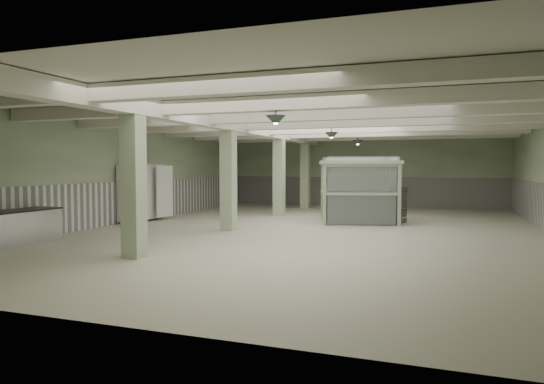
% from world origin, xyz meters
% --- Properties ---
extents(floor, '(20.00, 20.00, 0.00)m').
position_xyz_m(floor, '(0.00, 0.00, 0.00)').
color(floor, beige).
rests_on(floor, ground).
extents(ceiling, '(14.00, 20.00, 0.02)m').
position_xyz_m(ceiling, '(0.00, 0.00, 3.60)').
color(ceiling, beige).
rests_on(ceiling, wall_back).
extents(wall_back, '(14.00, 0.02, 3.60)m').
position_xyz_m(wall_back, '(0.00, 10.00, 1.80)').
color(wall_back, '#B0C29B').
rests_on(wall_back, floor).
extents(wall_front, '(14.00, 0.02, 3.60)m').
position_xyz_m(wall_front, '(0.00, -10.00, 1.80)').
color(wall_front, '#B0C29B').
rests_on(wall_front, floor).
extents(wall_left, '(0.02, 20.00, 3.60)m').
position_xyz_m(wall_left, '(-7.00, 0.00, 1.80)').
color(wall_left, '#B0C29B').
rests_on(wall_left, floor).
extents(wainscot_left, '(0.05, 19.90, 1.50)m').
position_xyz_m(wainscot_left, '(-6.97, 0.00, 0.75)').
color(wainscot_left, white).
rests_on(wainscot_left, floor).
extents(wainscot_back, '(13.90, 0.05, 1.50)m').
position_xyz_m(wainscot_back, '(0.00, 9.97, 0.75)').
color(wainscot_back, white).
rests_on(wainscot_back, floor).
extents(girder, '(0.45, 19.90, 0.40)m').
position_xyz_m(girder, '(-2.50, 0.00, 3.38)').
color(girder, silver).
rests_on(girder, ceiling).
extents(beam_a, '(13.90, 0.35, 0.32)m').
position_xyz_m(beam_a, '(0.00, -7.50, 3.42)').
color(beam_a, silver).
rests_on(beam_a, ceiling).
extents(beam_b, '(13.90, 0.35, 0.32)m').
position_xyz_m(beam_b, '(0.00, -5.00, 3.42)').
color(beam_b, silver).
rests_on(beam_b, ceiling).
extents(beam_c, '(13.90, 0.35, 0.32)m').
position_xyz_m(beam_c, '(0.00, -2.50, 3.42)').
color(beam_c, silver).
rests_on(beam_c, ceiling).
extents(beam_d, '(13.90, 0.35, 0.32)m').
position_xyz_m(beam_d, '(0.00, 0.00, 3.42)').
color(beam_d, silver).
rests_on(beam_d, ceiling).
extents(beam_e, '(13.90, 0.35, 0.32)m').
position_xyz_m(beam_e, '(0.00, 2.50, 3.42)').
color(beam_e, silver).
rests_on(beam_e, ceiling).
extents(beam_f, '(13.90, 0.35, 0.32)m').
position_xyz_m(beam_f, '(0.00, 5.00, 3.42)').
color(beam_f, silver).
rests_on(beam_f, ceiling).
extents(beam_g, '(13.90, 0.35, 0.32)m').
position_xyz_m(beam_g, '(0.00, 7.50, 3.42)').
color(beam_g, silver).
rests_on(beam_g, ceiling).
extents(column_a, '(0.42, 0.42, 3.60)m').
position_xyz_m(column_a, '(-2.50, -6.00, 1.80)').
color(column_a, '#ACC19B').
rests_on(column_a, floor).
extents(column_b, '(0.42, 0.42, 3.60)m').
position_xyz_m(column_b, '(-2.50, -1.00, 1.80)').
color(column_b, '#ACC19B').
rests_on(column_b, floor).
extents(column_c, '(0.42, 0.42, 3.60)m').
position_xyz_m(column_c, '(-2.50, 4.00, 1.80)').
color(column_c, '#ACC19B').
rests_on(column_c, floor).
extents(column_d, '(0.42, 0.42, 3.60)m').
position_xyz_m(column_d, '(-2.50, 8.00, 1.80)').
color(column_d, '#ACC19B').
rests_on(column_d, floor).
extents(pendant_front, '(0.44, 0.44, 0.22)m').
position_xyz_m(pendant_front, '(0.50, -5.00, 3.05)').
color(pendant_front, '#324333').
rests_on(pendant_front, ceiling).
extents(pendant_mid, '(0.44, 0.44, 0.22)m').
position_xyz_m(pendant_mid, '(0.50, 0.50, 3.05)').
color(pendant_mid, '#324333').
rests_on(pendant_mid, ceiling).
extents(pendant_back, '(0.44, 0.44, 0.22)m').
position_xyz_m(pendant_back, '(0.50, 5.50, 3.05)').
color(pendant_back, '#324333').
rests_on(pendant_back, ceiling).
extents(walkin_cooler, '(0.83, 2.24, 2.06)m').
position_xyz_m(walkin_cooler, '(-6.62, 0.28, 1.03)').
color(walkin_cooler, white).
rests_on(walkin_cooler, floor).
extents(guard_booth, '(3.35, 3.05, 2.39)m').
position_xyz_m(guard_booth, '(1.02, 2.73, 1.58)').
color(guard_booth, '#A8C19B').
rests_on(guard_booth, floor).
extents(filing_cabinet, '(0.58, 0.71, 1.32)m').
position_xyz_m(filing_cabinet, '(2.43, 2.97, 0.66)').
color(filing_cabinet, '#525546').
rests_on(filing_cabinet, floor).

